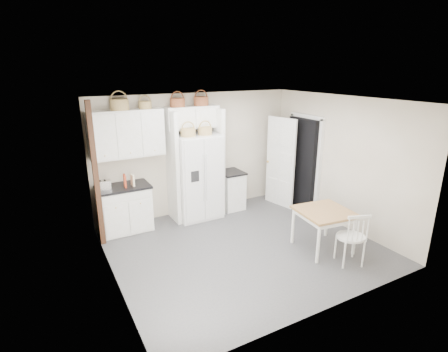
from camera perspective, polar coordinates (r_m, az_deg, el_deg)
floor at (r=6.46m, az=3.14°, el=-11.41°), size 4.50×4.50×0.00m
ceiling at (r=5.69m, az=3.58°, el=12.21°), size 4.50×4.50×0.00m
wall_back at (r=7.65m, az=-4.58°, el=3.65°), size 4.50×0.00×4.50m
wall_left at (r=5.19m, az=-18.34°, el=-3.98°), size 0.00×4.00×4.00m
wall_right at (r=7.35m, az=18.44°, el=2.22°), size 0.00×4.00×4.00m
refrigerator at (r=7.40m, az=-4.47°, el=-0.08°), size 0.93×0.75×1.79m
base_cab_left at (r=7.15m, az=-15.87°, el=-5.23°), size 0.96×0.60×0.89m
base_cab_right at (r=7.96m, az=1.14°, el=-2.40°), size 0.47×0.57×0.83m
dining_table at (r=6.48m, az=15.86°, el=-8.41°), size 0.97×0.97×0.73m
windsor_chair at (r=6.11m, az=19.98°, el=-9.30°), size 0.58×0.56×0.95m
counter_left at (r=6.99m, az=-16.18°, el=-1.72°), size 1.00×0.64×0.04m
counter_right at (r=7.82m, az=1.16°, el=0.61°), size 0.51×0.61×0.04m
toaster at (r=6.79m, az=-19.16°, el=-1.50°), size 0.30×0.20×0.20m
cookbook_red at (r=6.88m, az=-15.89°, el=-0.76°), size 0.05×0.16×0.24m
cookbook_cream at (r=6.91m, az=-14.70°, el=-0.66°), size 0.05×0.15×0.22m
basket_upper_b at (r=6.81m, az=-16.70°, el=11.11°), size 0.34×0.34×0.20m
basket_upper_c at (r=6.93m, az=-12.76°, el=11.26°), size 0.25×0.25×0.14m
basket_bridge_a at (r=7.14m, az=-7.60°, el=11.81°), size 0.30×0.30×0.17m
basket_bridge_b at (r=7.34m, az=-3.75°, el=12.10°), size 0.31×0.31×0.18m
basket_fridge_a at (r=7.00m, az=-5.88°, el=7.11°), size 0.30×0.30×0.16m
basket_fridge_b at (r=7.15m, az=-3.10°, el=7.37°), size 0.29×0.29×0.16m
upper_cabinet at (r=6.91m, az=-15.61°, el=6.65°), size 1.40×0.34×0.90m
bridge_cabinet at (r=7.29m, az=-5.28°, el=9.54°), size 1.12×0.34×0.45m
fridge_panel_left at (r=7.18m, az=-8.38°, el=1.36°), size 0.08×0.60×2.30m
fridge_panel_right at (r=7.58m, az=-1.14°, el=2.39°), size 0.08×0.60×2.30m
trim_post at (r=6.46m, az=-20.20°, el=0.01°), size 0.09×0.09×2.60m
doorway_void at (r=8.05m, az=12.68°, el=1.93°), size 0.18×0.85×2.05m
door_slab at (r=8.07m, az=9.19°, el=2.18°), size 0.21×0.79×2.05m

